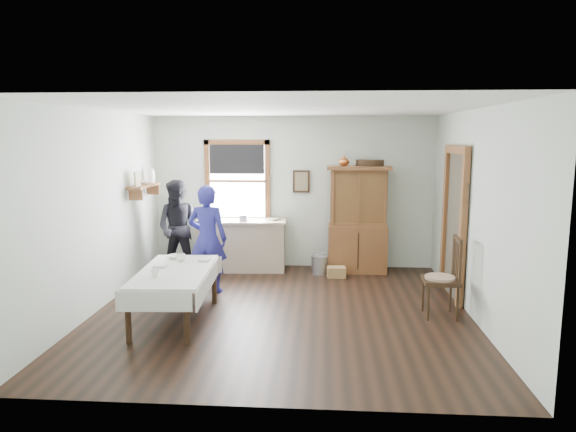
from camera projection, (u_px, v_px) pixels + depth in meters
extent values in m
cube|color=black|center=(282.00, 311.00, 6.95)|extent=(5.00, 5.00, 0.01)
cube|color=silver|center=(281.00, 109.00, 6.54)|extent=(5.00, 5.00, 0.01)
cube|color=#B6BFB1|center=(293.00, 192.00, 9.21)|extent=(5.00, 0.01, 2.70)
cube|color=#B6BFB1|center=(257.00, 257.00, 4.28)|extent=(5.00, 0.01, 2.70)
cube|color=#B6BFB1|center=(97.00, 211.00, 6.92)|extent=(0.01, 5.00, 2.70)
cube|color=#B6BFB1|center=(476.00, 215.00, 6.57)|extent=(0.01, 5.00, 2.70)
cube|color=white|center=(238.00, 181.00, 9.23)|extent=(1.00, 0.02, 1.30)
cube|color=brown|center=(237.00, 142.00, 9.10)|extent=(1.18, 0.06, 0.09)
cube|color=brown|center=(238.00, 219.00, 9.32)|extent=(1.18, 0.06, 0.09)
cube|color=brown|center=(207.00, 181.00, 9.25)|extent=(0.09, 0.06, 1.48)
cube|color=brown|center=(268.00, 181.00, 9.17)|extent=(0.09, 0.06, 1.48)
cube|color=black|center=(237.00, 159.00, 9.13)|extent=(0.98, 0.03, 0.52)
cube|color=#443E30|center=(455.00, 226.00, 7.46)|extent=(0.03, 0.90, 2.10)
cube|color=brown|center=(463.00, 233.00, 6.96)|extent=(0.08, 0.12, 2.10)
cube|color=brown|center=(445.00, 221.00, 7.97)|extent=(0.08, 0.12, 2.10)
cube|color=brown|center=(457.00, 150.00, 7.29)|extent=(0.08, 1.14, 0.12)
cube|color=brown|center=(144.00, 186.00, 8.36)|extent=(0.24, 1.00, 0.04)
cube|color=brown|center=(136.00, 195.00, 7.98)|extent=(0.22, 0.03, 0.18)
cube|color=brown|center=(153.00, 189.00, 8.77)|extent=(0.22, 0.03, 0.18)
cube|color=tan|center=(137.00, 179.00, 8.04)|extent=(0.03, 0.22, 0.24)
cylinder|color=white|center=(151.00, 176.00, 8.68)|extent=(0.12, 0.12, 0.22)
cube|color=#332112|center=(301.00, 182.00, 9.13)|extent=(0.30, 0.04, 0.40)
torus|color=black|center=(467.00, 184.00, 6.82)|extent=(0.01, 0.27, 0.27)
cube|color=tan|center=(242.00, 245.00, 9.05)|extent=(1.59, 0.67, 0.90)
cube|color=brown|center=(358.00, 219.00, 8.87)|extent=(1.09, 0.53, 1.84)
cube|color=silver|center=(176.00, 296.00, 6.53)|extent=(0.99, 1.74, 0.68)
cube|color=#332112|center=(441.00, 277.00, 6.69)|extent=(0.51, 0.51, 1.07)
cube|color=#95979D|center=(320.00, 265.00, 8.84)|extent=(0.31, 0.31, 0.31)
cube|color=tan|center=(336.00, 272.00, 8.62)|extent=(0.32, 0.25, 0.18)
imported|color=navy|center=(208.00, 243.00, 7.73)|extent=(0.58, 0.40, 1.51)
imported|color=black|center=(180.00, 232.00, 8.65)|extent=(0.78, 0.63, 1.51)
imported|color=white|center=(181.00, 257.00, 6.93)|extent=(0.16, 0.16, 0.10)
imported|color=white|center=(155.00, 273.00, 6.15)|extent=(0.12, 0.12, 0.09)
imported|color=white|center=(175.00, 256.00, 7.09)|extent=(0.28, 0.28, 0.05)
imported|color=#74664D|center=(269.00, 220.00, 8.96)|extent=(0.26, 0.26, 0.02)
imported|color=white|center=(213.00, 217.00, 9.10)|extent=(0.19, 0.19, 0.06)
imported|color=white|center=(145.00, 183.00, 8.40)|extent=(0.22, 0.22, 0.05)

